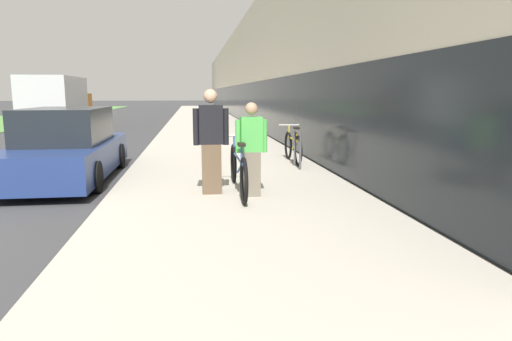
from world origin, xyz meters
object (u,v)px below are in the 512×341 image
parked_sedan_curbside (67,148)px  bike_rack_hoop (298,145)px  person_rider (251,150)px  cruiser_bike_nearest (293,147)px  tandem_bicycle (238,170)px  moving_truck (57,102)px  person_bystander (211,142)px

parked_sedan_curbside → bike_rack_hoop: bearing=-0.3°
bike_rack_hoop → person_rider: bearing=-117.2°
bike_rack_hoop → cruiser_bike_nearest: (0.07, 0.80, -0.14)m
tandem_bicycle → cruiser_bike_nearest: bearing=62.7°
tandem_bicycle → parked_sedan_curbside: 4.16m
cruiser_bike_nearest → moving_truck: moving_truck is taller
person_rider → parked_sedan_curbside: 4.50m
person_bystander → parked_sedan_curbside: person_bystander is taller
person_bystander → bike_rack_hoop: bearing=50.0°
person_rider → tandem_bicycle: bearing=121.1°
person_rider → person_bystander: (-0.64, 0.29, 0.11)m
person_rider → person_bystander: size_ratio=0.88×
tandem_bicycle → person_rider: 0.52m
bike_rack_hoop → cruiser_bike_nearest: cruiser_bike_nearest is taller
bike_rack_hoop → moving_truck: bearing=121.5°
person_rider → cruiser_bike_nearest: bearing=67.4°
cruiser_bike_nearest → person_bystander: bearing=-123.1°
cruiser_bike_nearest → parked_sedan_curbside: parked_sedan_curbside is taller
person_bystander → moving_truck: (-7.26, 17.56, 0.32)m
tandem_bicycle → person_bystander: bearing=-177.8°
person_bystander → cruiser_bike_nearest: 3.87m
bike_rack_hoop → parked_sedan_curbside: bearing=179.7°
tandem_bicycle → bike_rack_hoop: tandem_bicycle is taller
cruiser_bike_nearest → moving_truck: size_ratio=0.30×
cruiser_bike_nearest → person_rider: bearing=-112.6°
tandem_bicycle → moving_truck: bearing=113.7°
tandem_bicycle → cruiser_bike_nearest: 3.60m
person_rider → cruiser_bike_nearest: person_rider is taller
cruiser_bike_nearest → bike_rack_hoop: bearing=-94.9°
parked_sedan_curbside → moving_truck: bearing=106.0°
person_bystander → cruiser_bike_nearest: (2.10, 3.21, -0.49)m
person_bystander → parked_sedan_curbside: 3.83m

